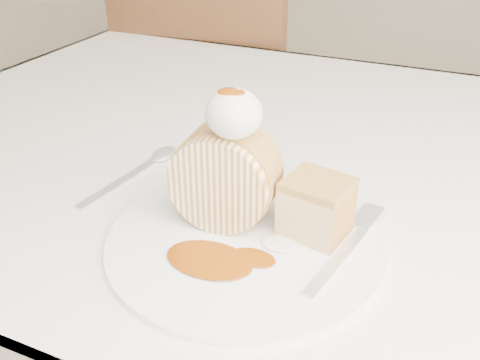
% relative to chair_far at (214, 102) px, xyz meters
% --- Properties ---
extents(table, '(1.40, 0.90, 0.75)m').
position_rel_chair_far_xyz_m(table, '(0.47, -0.58, 0.12)').
color(table, silver).
rests_on(table, ground).
extents(chair_far, '(0.48, 0.48, 0.95)m').
position_rel_chair_far_xyz_m(chair_far, '(0.00, 0.00, 0.00)').
color(chair_far, brown).
rests_on(chair_far, ground).
extents(plate, '(0.34, 0.34, 0.01)m').
position_rel_chair_far_xyz_m(plate, '(0.45, -0.82, 0.21)').
color(plate, white).
rests_on(plate, table).
extents(roulade_slice, '(0.11, 0.07, 0.11)m').
position_rel_chair_far_xyz_m(roulade_slice, '(0.42, -0.80, 0.27)').
color(roulade_slice, '#FFE0B1').
rests_on(roulade_slice, plate).
extents(cake_chunk, '(0.07, 0.07, 0.05)m').
position_rel_chair_far_xyz_m(cake_chunk, '(0.51, -0.78, 0.24)').
color(cake_chunk, '#C08C48').
rests_on(cake_chunk, plate).
extents(whipped_cream, '(0.06, 0.06, 0.05)m').
position_rel_chair_far_xyz_m(whipped_cream, '(0.43, -0.81, 0.35)').
color(whipped_cream, white).
rests_on(whipped_cream, roulade_slice).
extents(caramel_drizzle, '(0.03, 0.02, 0.01)m').
position_rel_chair_far_xyz_m(caramel_drizzle, '(0.43, -0.81, 0.37)').
color(caramel_drizzle, '#773404').
rests_on(caramel_drizzle, whipped_cream).
extents(caramel_pool, '(0.10, 0.07, 0.00)m').
position_rel_chair_far_xyz_m(caramel_pool, '(0.43, -0.87, 0.22)').
color(caramel_pool, '#773404').
rests_on(caramel_pool, plate).
extents(fork, '(0.05, 0.17, 0.00)m').
position_rel_chair_far_xyz_m(fork, '(0.55, -0.82, 0.22)').
color(fork, silver).
rests_on(fork, plate).
extents(spoon, '(0.05, 0.17, 0.00)m').
position_rel_chair_far_xyz_m(spoon, '(0.26, -0.77, 0.21)').
color(spoon, silver).
rests_on(spoon, table).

